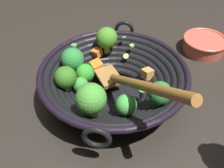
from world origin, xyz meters
TOP-DOWN VIEW (x-y plane):
  - ground_plane at (0.00, 0.00)m, footprint 4.00×4.00m
  - wok at (0.00, 0.00)m, footprint 0.34×0.41m
  - prep_bowl at (-0.26, -0.21)m, footprint 0.13×0.13m

SIDE VIEW (x-z plane):
  - ground_plane at x=0.00m, z-range 0.00..0.00m
  - prep_bowl at x=-0.26m, z-range 0.00..0.05m
  - wok at x=0.00m, z-range -0.05..0.17m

